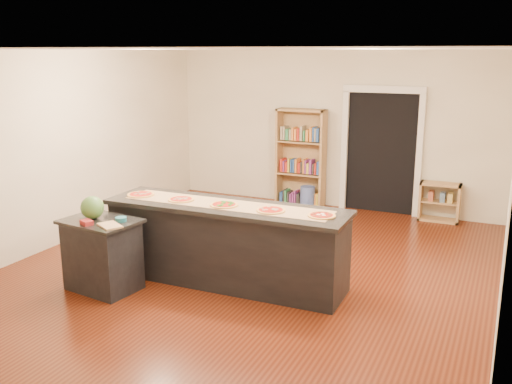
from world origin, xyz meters
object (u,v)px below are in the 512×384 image
at_px(kitchen_island, 226,244).
at_px(low_shelf, 440,202).
at_px(watermelon, 92,208).
at_px(bookshelf, 301,158).
at_px(waste_bin, 307,197).
at_px(side_counter, 102,254).

distance_m(kitchen_island, low_shelf, 4.31).
relative_size(low_shelf, watermelon, 2.42).
relative_size(kitchen_island, bookshelf, 1.69).
bearing_deg(low_shelf, watermelon, -126.46).
relative_size(low_shelf, waste_bin, 1.69).
xyz_separation_m(kitchen_island, waste_bin, (-0.26, 3.70, -0.30)).
height_order(kitchen_island, waste_bin, kitchen_island).
height_order(side_counter, watermelon, watermelon).
xyz_separation_m(kitchen_island, bookshelf, (-0.44, 3.78, 0.39)).
bearing_deg(watermelon, bookshelf, 78.64).
distance_m(kitchen_island, bookshelf, 3.83).
distance_m(side_counter, bookshelf, 4.67).
bearing_deg(side_counter, low_shelf, 62.14).
bearing_deg(side_counter, kitchen_island, 40.00).
bearing_deg(bookshelf, low_shelf, 0.41).
distance_m(bookshelf, low_shelf, 2.53).
bearing_deg(low_shelf, kitchen_island, -118.12).
bearing_deg(bookshelf, waste_bin, -25.08).
xyz_separation_m(bookshelf, low_shelf, (2.47, 0.02, -0.56)).
distance_m(side_counter, watermelon, 0.57).
bearing_deg(kitchen_island, waste_bin, 93.15).
height_order(side_counter, waste_bin, side_counter).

